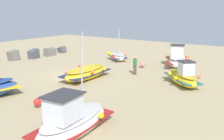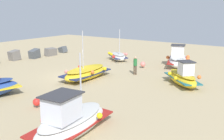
# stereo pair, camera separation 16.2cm
# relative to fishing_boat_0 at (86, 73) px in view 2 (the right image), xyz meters

# --- Properties ---
(ground_plane) EXTENTS (53.17, 53.17, 0.00)m
(ground_plane) POSITION_rel_fishing_boat_0_xyz_m (-0.08, 1.12, -0.52)
(ground_plane) COLOR tan
(fishing_boat_0) EXTENTS (5.06, 2.36, 4.06)m
(fishing_boat_0) POSITION_rel_fishing_boat_0_xyz_m (0.00, 0.00, 0.00)
(fishing_boat_0) COLOR gold
(fishing_boat_0) RESTS_ON ground_plane
(fishing_boat_1) EXTENTS (5.06, 2.33, 3.84)m
(fishing_boat_1) POSITION_rel_fishing_boat_0_xyz_m (-8.30, -6.14, 0.19)
(fishing_boat_1) COLOR white
(fishing_boat_1) RESTS_ON ground_plane
(fishing_boat_2) EXTENTS (5.47, 3.38, 2.27)m
(fishing_boat_2) POSITION_rel_fishing_boat_0_xyz_m (9.34, -4.21, 0.19)
(fishing_boat_2) COLOR white
(fishing_boat_2) RESTS_ON ground_plane
(fishing_boat_4) EXTENTS (3.05, 3.32, 3.55)m
(fishing_boat_4) POSITION_rel_fishing_boat_0_xyz_m (8.35, 2.42, -0.07)
(fishing_boat_4) COLOR white
(fishing_boat_4) RESTS_ON ground_plane
(fishing_boat_5) EXTENTS (3.85, 3.91, 1.99)m
(fishing_boat_5) POSITION_rel_fishing_boat_0_xyz_m (2.83, -7.27, 0.12)
(fishing_boat_5) COLOR gold
(fishing_boat_5) RESTS_ON ground_plane
(person_walking) EXTENTS (0.32, 0.32, 1.64)m
(person_walking) POSITION_rel_fishing_boat_0_xyz_m (3.63, -2.59, 0.42)
(person_walking) COLOR brown
(person_walking) RESTS_ON ground_plane
(breakwater_rocks) EXTENTS (18.57, 2.55, 1.31)m
(breakwater_rocks) POSITION_rel_fishing_boat_0_xyz_m (-0.33, 11.37, -0.02)
(breakwater_rocks) COLOR slate
(breakwater_rocks) RESTS_ON ground_plane
(mooring_buoy_0) EXTENTS (0.47, 0.47, 0.59)m
(mooring_buoy_0) POSITION_rel_fishing_boat_0_xyz_m (-6.88, -2.02, -0.17)
(mooring_buoy_0) COLOR #3F3F42
(mooring_buoy_0) RESTS_ON ground_plane
(mooring_buoy_1) EXTENTS (0.51, 0.51, 0.63)m
(mooring_buoy_1) POSITION_rel_fishing_boat_0_xyz_m (6.43, -1.82, -0.15)
(mooring_buoy_1) COLOR #3F3F42
(mooring_buoy_1) RESTS_ON ground_plane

